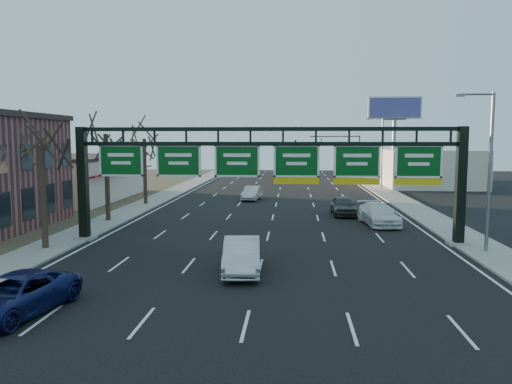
# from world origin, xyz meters

# --- Properties ---
(ground) EXTENTS (160.00, 160.00, 0.00)m
(ground) POSITION_xyz_m (0.00, 0.00, 0.00)
(ground) COLOR black
(ground) RESTS_ON ground
(sidewalk_left) EXTENTS (3.00, 120.00, 0.12)m
(sidewalk_left) POSITION_xyz_m (-12.80, 20.00, 0.06)
(sidewalk_left) COLOR gray
(sidewalk_left) RESTS_ON ground
(sidewalk_right) EXTENTS (3.00, 120.00, 0.12)m
(sidewalk_right) POSITION_xyz_m (12.80, 20.00, 0.06)
(sidewalk_right) COLOR gray
(sidewalk_right) RESTS_ON ground
(lane_markings) EXTENTS (21.60, 120.00, 0.01)m
(lane_markings) POSITION_xyz_m (0.00, 20.00, 0.01)
(lane_markings) COLOR white
(lane_markings) RESTS_ON ground
(sign_gantry) EXTENTS (24.60, 1.20, 7.20)m
(sign_gantry) POSITION_xyz_m (0.16, 8.00, 4.63)
(sign_gantry) COLOR black
(sign_gantry) RESTS_ON ground
(cream_strip) EXTENTS (10.90, 18.40, 4.70)m
(cream_strip) POSITION_xyz_m (-21.48, 29.00, 2.36)
(cream_strip) COLOR beige
(cream_strip) RESTS_ON ground
(building_right_distant) EXTENTS (12.00, 20.00, 5.00)m
(building_right_distant) POSITION_xyz_m (20.00, 50.00, 2.50)
(building_right_distant) COLOR beige
(building_right_distant) RESTS_ON ground
(tree_gantry) EXTENTS (3.60, 3.60, 8.48)m
(tree_gantry) POSITION_xyz_m (-12.80, 5.00, 7.11)
(tree_gantry) COLOR #31261B
(tree_gantry) RESTS_ON sidewalk_left
(tree_mid) EXTENTS (3.60, 3.60, 9.24)m
(tree_mid) POSITION_xyz_m (-12.80, 15.00, 7.85)
(tree_mid) COLOR #31261B
(tree_mid) RESTS_ON sidewalk_left
(tree_far) EXTENTS (3.60, 3.60, 8.86)m
(tree_far) POSITION_xyz_m (-12.80, 25.00, 7.48)
(tree_far) COLOR #31261B
(tree_far) RESTS_ON sidewalk_left
(streetlight_near) EXTENTS (2.15, 0.22, 9.00)m
(streetlight_near) POSITION_xyz_m (12.47, 6.00, 5.08)
(streetlight_near) COLOR slate
(streetlight_near) RESTS_ON sidewalk_right
(streetlight_far) EXTENTS (2.15, 0.22, 9.00)m
(streetlight_far) POSITION_xyz_m (12.47, 40.00, 5.08)
(streetlight_far) COLOR slate
(streetlight_far) RESTS_ON sidewalk_right
(billboard_right) EXTENTS (7.00, 0.50, 12.00)m
(billboard_right) POSITION_xyz_m (15.00, 44.98, 9.06)
(billboard_right) COLOR slate
(billboard_right) RESTS_ON ground
(traffic_signal_mast) EXTENTS (10.16, 0.54, 7.00)m
(traffic_signal_mast) POSITION_xyz_m (5.69, 55.00, 5.50)
(traffic_signal_mast) COLOR black
(traffic_signal_mast) RESTS_ON ground
(car_blue_suv) EXTENTS (3.45, 5.74, 1.49)m
(car_blue_suv) POSITION_xyz_m (-8.56, -5.60, 0.75)
(car_blue_suv) COLOR #121B50
(car_blue_suv) RESTS_ON ground
(car_silver_sedan) EXTENTS (2.14, 5.10, 1.64)m
(car_silver_sedan) POSITION_xyz_m (-0.84, 0.93, 0.82)
(car_silver_sedan) COLOR #BBBABF
(car_silver_sedan) RESTS_ON ground
(car_white_wagon) EXTENTS (2.92, 5.74, 1.60)m
(car_white_wagon) POSITION_xyz_m (8.09, 15.02, 0.80)
(car_white_wagon) COLOR white
(car_white_wagon) RESTS_ON ground
(car_grey_far) EXTENTS (2.02, 4.81, 1.63)m
(car_grey_far) POSITION_xyz_m (5.92, 19.64, 0.81)
(car_grey_far) COLOR #3A3D3F
(car_grey_far) RESTS_ON ground
(car_silver_distant) EXTENTS (2.08, 4.56, 1.45)m
(car_silver_distant) POSITION_xyz_m (-2.66, 29.51, 0.72)
(car_silver_distant) COLOR silver
(car_silver_distant) RESTS_ON ground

